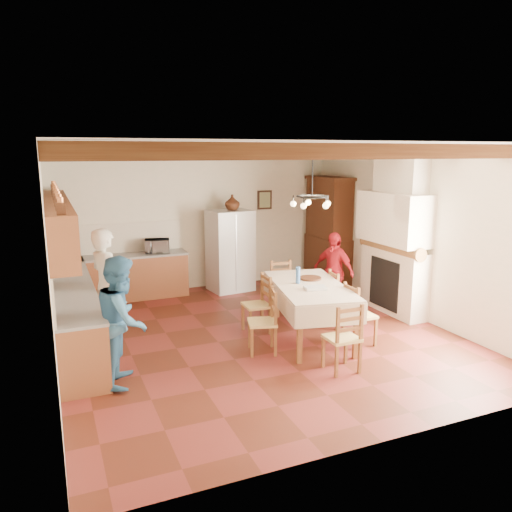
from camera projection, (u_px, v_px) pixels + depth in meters
The scene contains 31 objects.
floor at pixel (258, 337), 8.02m from camera, with size 6.00×6.50×0.02m, color #4E1E12.
ceiling at pixel (258, 145), 7.40m from camera, with size 6.00×6.50×0.02m, color silver.
wall_back at pixel (198, 219), 10.65m from camera, with size 6.00×0.02×3.00m, color beige.
wall_front at pixel (391, 301), 4.77m from camera, with size 6.00×0.02×3.00m, color beige.
wall_left at pixel (48, 261), 6.56m from camera, with size 0.02×6.50×3.00m, color beige.
wall_right at pixel (413, 232), 8.86m from camera, with size 0.02×6.50×3.00m, color beige.
ceiling_beams at pixel (258, 151), 7.42m from camera, with size 6.00×6.30×0.16m, color #35180B, non-canonical shape.
lower_cabinets_left at pixel (74, 312), 7.85m from camera, with size 0.60×4.30×0.86m, color brown.
lower_cabinets_back at pixel (129, 278), 10.00m from camera, with size 2.30×0.60×0.86m, color brown.
countertop_left at pixel (72, 285), 7.76m from camera, with size 0.62×4.30×0.04m, color slate.
countertop_back at pixel (128, 256), 9.91m from camera, with size 2.34×0.62×0.04m, color slate.
backsplash_left at pixel (50, 266), 7.58m from camera, with size 0.03×4.30×0.60m, color beige.
backsplash_back at pixel (125, 238), 10.10m from camera, with size 2.30×0.03×0.60m, color beige.
upper_cabinets at pixel (58, 223), 7.51m from camera, with size 0.35×4.20×0.70m, color brown.
fireplace at pixel (392, 237), 8.95m from camera, with size 0.56×1.60×2.80m, color beige, non-canonical shape.
wall_picture at pixel (265, 200), 11.14m from camera, with size 0.34×0.03×0.42m, color black.
refrigerator at pixel (230, 251), 10.55m from camera, with size 0.86×0.70×1.71m, color silver.
hutch at pixel (328, 231), 11.03m from camera, with size 0.55×1.31×2.37m, color #331E10, non-canonical shape.
dining_table at pixel (310, 290), 7.78m from camera, with size 1.42×2.18×0.88m.
chandelier at pixel (312, 196), 7.48m from camera, with size 0.47×0.47×0.03m, color black.
chair_left_near at pixel (262, 321), 7.28m from camera, with size 0.42×0.40×0.96m, color brown, non-canonical shape.
chair_left_far at pixel (256, 304), 8.10m from camera, with size 0.42×0.40×0.96m, color brown, non-canonical shape.
chair_right_near at pixel (360, 314), 7.60m from camera, with size 0.42×0.40×0.96m, color brown, non-canonical shape.
chair_right_far at pixel (343, 299), 8.40m from camera, with size 0.42×0.40×0.96m, color brown, non-canonical shape.
chair_end_near at pixel (342, 337), 6.67m from camera, with size 0.42×0.40×0.96m, color brown, non-canonical shape.
chair_end_far at pixel (284, 288), 9.05m from camera, with size 0.42×0.40×0.96m, color brown, non-canonical shape.
person_man at pixel (107, 287), 7.57m from camera, with size 0.66×0.43×1.80m, color silver.
person_woman_blue at pixel (123, 320), 6.28m from camera, with size 0.80×0.63×1.65m, color teal.
person_woman_red at pixel (333, 271), 9.25m from camera, with size 0.86×0.36×1.46m, color #B01821.
microwave at pixel (157, 246), 10.10m from camera, with size 0.49×0.33×0.27m, color silver.
fridge_vase at pixel (232, 202), 10.36m from camera, with size 0.31×0.31×0.32m, color #331E10.
Camera 1 is at (-2.98, -6.97, 2.91)m, focal length 35.00 mm.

